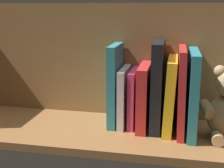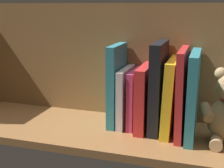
{
  "view_description": "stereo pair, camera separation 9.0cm",
  "coord_description": "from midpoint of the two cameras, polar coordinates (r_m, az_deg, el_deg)",
  "views": [
    {
      "loc": [
        -17.36,
        85.27,
        35.45
      ],
      "look_at": [
        0.0,
        0.0,
        13.62
      ],
      "focal_mm": 49.86,
      "sensor_mm": 36.0,
      "label": 1
    },
    {
      "loc": [
        -26.04,
        83.04,
        35.45
      ],
      "look_at": [
        0.0,
        0.0,
        13.62
      ],
      "focal_mm": 49.86,
      "sensor_mm": 36.0,
      "label": 2
    }
  ],
  "objects": [
    {
      "name": "book_9",
      "position": [
        0.95,
        -2.26,
        -0.13
      ],
      "size": [
        2.44,
        14.54,
        24.44
      ],
      "primitive_type": "cube",
      "color": "teal",
      "rests_on": "ground_plane"
    },
    {
      "name": "book_7",
      "position": [
        0.95,
        1.27,
        -2.45
      ],
      "size": [
        1.85,
        14.39,
        17.11
      ],
      "primitive_type": "cube",
      "rotation": [
        0.0,
        0.0,
        0.0
      ],
      "color": "#B23F72",
      "rests_on": "ground_plane"
    },
    {
      "name": "book_8",
      "position": [
        0.95,
        -0.43,
        -2.29
      ],
      "size": [
        2.06,
        14.91,
        17.5
      ],
      "primitive_type": "cube",
      "rotation": [
        0.0,
        0.0,
        0.0
      ],
      "color": "silver",
      "rests_on": "ground_plane"
    },
    {
      "name": "book_3",
      "position": [
        0.9,
        9.85,
        -1.17
      ],
      "size": [
        2.37,
        19.22,
        24.27
      ],
      "primitive_type": "cube",
      "rotation": [
        0.0,
        0.02,
        0.0
      ],
      "color": "red",
      "rests_on": "ground_plane"
    },
    {
      "name": "book_2",
      "position": [
        0.89,
        11.78,
        -1.56
      ],
      "size": [
        2.4,
        20.19,
        23.56
      ],
      "primitive_type": "cube",
      "color": "teal",
      "rests_on": "ground_plane"
    },
    {
      "name": "book_6",
      "position": [
        0.93,
        3.14,
        -2.28
      ],
      "size": [
        2.96,
        16.85,
        18.78
      ],
      "primitive_type": "cube",
      "color": "red",
      "rests_on": "ground_plane"
    },
    {
      "name": "ground_plane",
      "position": [
        0.94,
        -2.75,
        -8.74
      ],
      "size": [
        113.55,
        31.27,
        2.2
      ],
      "primitive_type": "cube",
      "color": "#9E6B3D"
    },
    {
      "name": "book_4",
      "position": [
        0.91,
        7.84,
        -1.89
      ],
      "size": [
        3.41,
        17.68,
        21.23
      ],
      "primitive_type": "cube",
      "rotation": [
        0.0,
        -0.04,
        0.0
      ],
      "color": "yellow",
      "rests_on": "ground_plane"
    },
    {
      "name": "shelf_back_panel",
      "position": [
        1.01,
        -1.02,
        4.29
      ],
      "size": [
        113.55,
        1.5,
        36.42
      ],
      "primitive_type": "cube",
      "color": "olive",
      "rests_on": "ground_plane"
    },
    {
      "name": "book_5",
      "position": [
        0.91,
        5.58,
        -0.3
      ],
      "size": [
        3.01,
        16.61,
        25.72
      ],
      "primitive_type": "cube",
      "color": "black",
      "rests_on": "ground_plane"
    }
  ]
}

